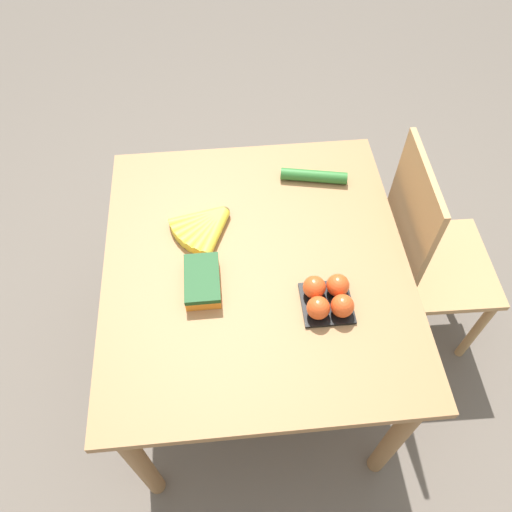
% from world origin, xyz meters
% --- Properties ---
extents(ground_plane, '(12.00, 12.00, 0.00)m').
position_xyz_m(ground_plane, '(0.00, 0.00, 0.00)').
color(ground_plane, '#665B51').
extents(dining_table, '(1.06, 0.95, 0.75)m').
position_xyz_m(dining_table, '(0.00, 0.00, 0.64)').
color(dining_table, '#9E7044').
rests_on(dining_table, ground_plane).
extents(chair, '(0.43, 0.41, 0.97)m').
position_xyz_m(chair, '(-0.14, 0.66, 0.50)').
color(chair, tan).
rests_on(chair, ground_plane).
extents(banana_bunch, '(0.20, 0.20, 0.04)m').
position_xyz_m(banana_bunch, '(-0.14, -0.15, 0.77)').
color(banana_bunch, brown).
rests_on(banana_bunch, dining_table).
extents(tomato_pack, '(0.15, 0.15, 0.08)m').
position_xyz_m(tomato_pack, '(0.17, 0.19, 0.79)').
color(tomato_pack, black).
rests_on(tomato_pack, dining_table).
extents(carrot_bag, '(0.17, 0.10, 0.05)m').
position_xyz_m(carrot_bag, '(0.07, -0.17, 0.78)').
color(carrot_bag, orange).
rests_on(carrot_bag, dining_table).
extents(cucumber_near, '(0.09, 0.24, 0.04)m').
position_xyz_m(cucumber_near, '(-0.33, 0.24, 0.77)').
color(cucumber_near, '#2D702D').
rests_on(cucumber_near, dining_table).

